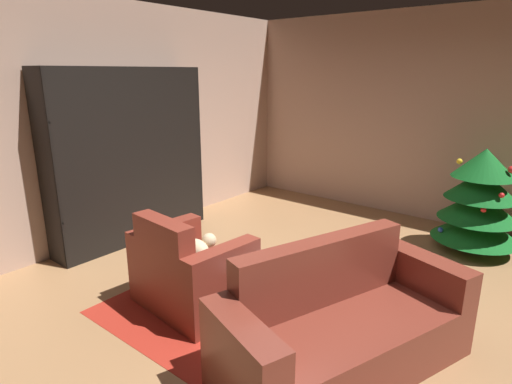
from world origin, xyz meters
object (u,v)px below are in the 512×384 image
at_px(armchair_red, 190,273).
at_px(book_stack_on_table, 288,265).
at_px(couch_red, 342,329).
at_px(coffee_table, 283,277).
at_px(decorated_tree, 479,201).
at_px(bottle_on_table, 285,272).
at_px(bookshelf_unit, 139,158).

distance_m(armchair_red, book_stack_on_table, 0.86).
xyz_separation_m(couch_red, coffee_table, (-0.67, 0.26, 0.07)).
distance_m(armchair_red, decorated_tree, 3.28).
height_order(armchair_red, bottle_on_table, armchair_red).
distance_m(bookshelf_unit, decorated_tree, 3.92).
distance_m(coffee_table, book_stack_on_table, 0.12).
xyz_separation_m(bookshelf_unit, coffee_table, (2.40, -0.40, -0.62)).
xyz_separation_m(bookshelf_unit, couch_red, (3.07, -0.66, -0.69)).
bearing_deg(decorated_tree, bookshelf_unit, -148.01).
xyz_separation_m(book_stack_on_table, decorated_tree, (0.87, 2.46, 0.12)).
xyz_separation_m(book_stack_on_table, bottle_on_table, (0.07, -0.14, 0.01)).
bearing_deg(bookshelf_unit, book_stack_on_table, -9.26).
xyz_separation_m(couch_red, book_stack_on_table, (-0.63, 0.26, 0.18)).
relative_size(bookshelf_unit, book_stack_on_table, 8.75).
xyz_separation_m(couch_red, bottle_on_table, (-0.56, 0.12, 0.20)).
bearing_deg(bottle_on_table, armchair_red, -165.23).
distance_m(coffee_table, bottle_on_table, 0.22).
relative_size(armchair_red, coffee_table, 1.54).
relative_size(book_stack_on_table, decorated_tree, 0.20).
relative_size(couch_red, coffee_table, 2.98).
xyz_separation_m(bookshelf_unit, armchair_red, (1.68, -0.76, -0.68)).
distance_m(book_stack_on_table, bottle_on_table, 0.16).
bearing_deg(armchair_red, bottle_on_table, 14.77).
height_order(book_stack_on_table, decorated_tree, decorated_tree).
relative_size(book_stack_on_table, bottle_on_table, 1.04).
bearing_deg(book_stack_on_table, couch_red, -22.81).
xyz_separation_m(coffee_table, bottle_on_table, (0.11, -0.14, 0.13)).
bearing_deg(coffee_table, armchair_red, -153.64).
relative_size(armchair_red, bottle_on_table, 4.50).
bearing_deg(couch_red, bookshelf_unit, 167.83).
bearing_deg(coffee_table, bookshelf_unit, 170.48).
xyz_separation_m(coffee_table, book_stack_on_table, (0.04, 0.00, 0.11)).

